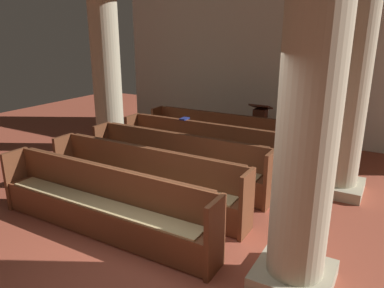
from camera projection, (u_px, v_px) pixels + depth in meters
ground_plane at (159, 265)px, 4.37m from camera, size 19.20×19.20×0.00m
back_wall at (301, 50)px, 8.74m from camera, size 10.00×0.16×4.50m
pew_row_0 at (222, 134)px, 8.11m from camera, size 3.53×0.47×0.93m
pew_row_1 at (202, 145)px, 7.31m from camera, size 3.53×0.46×0.93m
pew_row_2 at (176, 159)px, 6.52m from camera, size 3.53×0.46×0.93m
pew_row_3 at (144, 177)px, 5.73m from camera, size 3.53×0.47×0.93m
pew_row_4 at (101, 201)px, 4.93m from camera, size 3.53×0.46×0.93m
pillar_aisle_side at (350, 81)px, 5.83m from camera, size 0.93×0.93×3.70m
pillar_far_side at (106, 67)px, 8.19m from camera, size 0.93×0.93×3.70m
pillar_aisle_rear at (309, 115)px, 3.49m from camera, size 0.89×0.89×3.70m
lectern at (259, 130)px, 8.63m from camera, size 0.48×0.45×1.08m
hymn_book at (184, 119)px, 7.58m from camera, size 0.13×0.22×0.03m
kneeler_box_red at (303, 175)px, 6.82m from camera, size 0.44×0.31×0.22m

